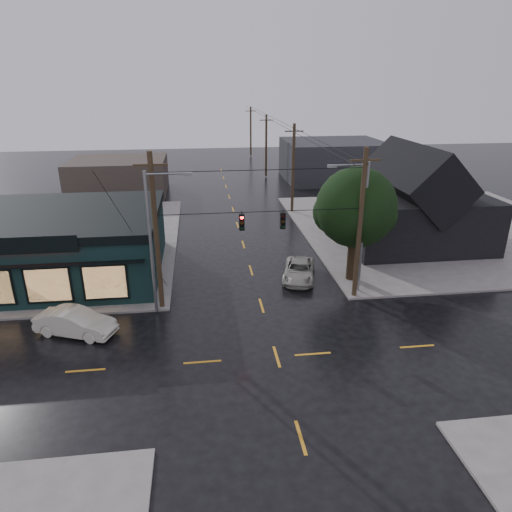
{
  "coord_description": "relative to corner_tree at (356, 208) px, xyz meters",
  "views": [
    {
      "loc": [
        -3.76,
        -20.68,
        14.04
      ],
      "look_at": [
        -0.37,
        5.98,
        3.55
      ],
      "focal_mm": 32.0,
      "sensor_mm": 36.0,
      "label": 1
    }
  ],
  "objects": [
    {
      "name": "utility_pole_nw",
      "position": [
        -13.63,
        -2.7,
        -5.56
      ],
      "size": [
        2.0,
        0.32,
        10.15
      ],
      "primitive_type": null,
      "color": "black",
      "rests_on": "ground"
    },
    {
      "name": "pizza_shop",
      "position": [
        -22.13,
        3.74,
        -3.01
      ],
      "size": [
        16.3,
        12.34,
        4.9
      ],
      "color": "black",
      "rests_on": "ground"
    },
    {
      "name": "sedan_cream",
      "position": [
        -18.4,
        -5.41,
        -4.79
      ],
      "size": [
        4.98,
        3.21,
        1.55
      ],
      "primitive_type": "imported",
      "rotation": [
        0.0,
        0.0,
        1.21
      ],
      "color": "beige",
      "rests_on": "ground"
    },
    {
      "name": "utility_pole_far_a",
      "position": [
        -0.63,
        18.8,
        -5.56
      ],
      "size": [
        2.0,
        0.32,
        9.65
      ],
      "primitive_type": null,
      "color": "black",
      "rests_on": "ground"
    },
    {
      "name": "ne_building",
      "position": [
        7.87,
        7.8,
        -1.09
      ],
      "size": [
        12.6,
        11.6,
        8.75
      ],
      "color": "black",
      "rests_on": "ground"
    },
    {
      "name": "streetlight_ne",
      "position": [
        -0.13,
        -2.0,
        -5.56
      ],
      "size": [
        5.4,
        0.3,
        9.15
      ],
      "primitive_type": null,
      "color": "gray",
      "rests_on": "ground"
    },
    {
      "name": "utility_pole_far_b",
      "position": [
        -0.63,
        38.8,
        -5.56
      ],
      "size": [
        2.0,
        0.32,
        9.15
      ],
      "primitive_type": null,
      "color": "black",
      "rests_on": "ground"
    },
    {
      "name": "ground_plane",
      "position": [
        -7.13,
        -9.2,
        -5.56
      ],
      "size": [
        160.0,
        160.0,
        0.0
      ],
      "primitive_type": "plane",
      "color": "black"
    },
    {
      "name": "utility_pole_far_c",
      "position": [
        -0.63,
        58.8,
        -5.56
      ],
      "size": [
        2.0,
        0.32,
        9.15
      ],
      "primitive_type": null,
      "color": "black",
      "rests_on": "ground"
    },
    {
      "name": "sidewalk_ne",
      "position": [
        12.87,
        10.8,
        -5.49
      ],
      "size": [
        28.0,
        28.0,
        0.15
      ],
      "primitive_type": "cube",
      "color": "slate",
      "rests_on": "ground"
    },
    {
      "name": "utility_pole_ne",
      "position": [
        -0.63,
        -2.7,
        -5.56
      ],
      "size": [
        2.0,
        0.32,
        10.15
      ],
      "primitive_type": null,
      "color": "black",
      "rests_on": "ground"
    },
    {
      "name": "corner_tree",
      "position": [
        0.0,
        0.0,
        0.0
      ],
      "size": [
        5.69,
        5.69,
        8.3
      ],
      "color": "black",
      "rests_on": "ground"
    },
    {
      "name": "sidewalk_nw",
      "position": [
        -27.13,
        10.8,
        -5.49
      ],
      "size": [
        28.0,
        28.0,
        0.15
      ],
      "primitive_type": "cube",
      "color": "slate",
      "rests_on": "ground"
    },
    {
      "name": "span_signal_assembly",
      "position": [
        -7.03,
        -2.7,
        0.13
      ],
      "size": [
        13.0,
        0.48,
        1.23
      ],
      "color": "black",
      "rests_on": "ground"
    },
    {
      "name": "bg_building_east",
      "position": [
        8.87,
        35.8,
        -2.76
      ],
      "size": [
        14.0,
        12.0,
        5.6
      ],
      "primitive_type": "cube",
      "color": "#2A292F",
      "rests_on": "ground"
    },
    {
      "name": "streetlight_nw",
      "position": [
        -13.93,
        -3.4,
        -5.56
      ],
      "size": [
        5.4,
        0.3,
        9.15
      ],
      "primitive_type": null,
      "color": "gray",
      "rests_on": "ground"
    },
    {
      "name": "suv_silver",
      "position": [
        -3.75,
        0.73,
        -4.89
      ],
      "size": [
        3.44,
        5.25,
        1.34
      ],
      "primitive_type": "imported",
      "rotation": [
        0.0,
        0.0,
        -0.27
      ],
      "color": "#A7A69A",
      "rests_on": "ground"
    },
    {
      "name": "bg_building_west",
      "position": [
        -21.13,
        30.8,
        -3.36
      ],
      "size": [
        12.0,
        10.0,
        4.4
      ],
      "primitive_type": "cube",
      "color": "#3B302B",
      "rests_on": "ground"
    }
  ]
}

